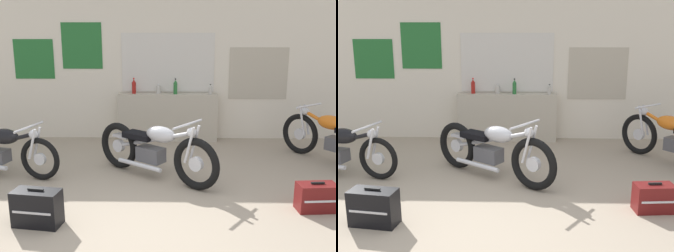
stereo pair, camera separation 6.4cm
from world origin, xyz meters
The scene contains 11 objects.
ground_plane centered at (0.00, 0.00, 0.00)m, with size 24.00×24.00×0.00m, color gray.
wall_back centered at (0.01, 3.76, 1.40)m, with size 10.00×0.07×2.80m.
sill_counter centered at (0.33, 3.58, 0.45)m, with size 1.85×0.28×0.90m.
bottle_leftmost centered at (-0.30, 3.59, 1.03)m, with size 0.08×0.08×0.29m.
bottle_left_center centered at (0.15, 3.63, 0.98)m, with size 0.09×0.09×0.18m.
bottle_center centered at (0.47, 3.53, 1.03)m, with size 0.07×0.07×0.29m.
bottle_right_center centered at (1.12, 3.54, 0.98)m, with size 0.06×0.06×0.19m.
motorcycle_black centered at (-2.05, 1.65, 0.39)m, with size 1.89×0.74×0.77m.
motorcycle_silver centered at (0.18, 1.59, 0.42)m, with size 1.75×1.32×0.88m.
hard_case_black centered at (-1.00, 0.17, 0.20)m, with size 0.54×0.32×0.42m.
hard_case_darkred centered at (2.11, 0.58, 0.16)m, with size 0.46×0.27×0.35m.
Camera 2 is at (0.53, -3.68, 2.05)m, focal length 42.00 mm.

